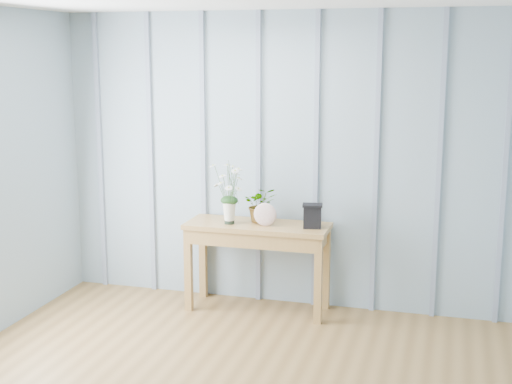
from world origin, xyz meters
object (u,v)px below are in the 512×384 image
(daisy_vase, at_px, (229,186))
(felt_disc_vessel, at_px, (265,215))
(carved_box, at_px, (312,216))
(sideboard, at_px, (258,237))

(daisy_vase, relative_size, felt_disc_vessel, 2.66)
(felt_disc_vessel, bearing_deg, daisy_vase, -178.85)
(daisy_vase, distance_m, carved_box, 0.73)
(sideboard, relative_size, felt_disc_vessel, 6.15)
(daisy_vase, bearing_deg, felt_disc_vessel, 0.74)
(sideboard, bearing_deg, daisy_vase, -164.30)
(daisy_vase, xyz_separation_m, felt_disc_vessel, (0.31, 0.00, -0.23))
(sideboard, height_order, felt_disc_vessel, felt_disc_vessel)
(felt_disc_vessel, relative_size, carved_box, 0.99)
(daisy_vase, height_order, carved_box, daisy_vase)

